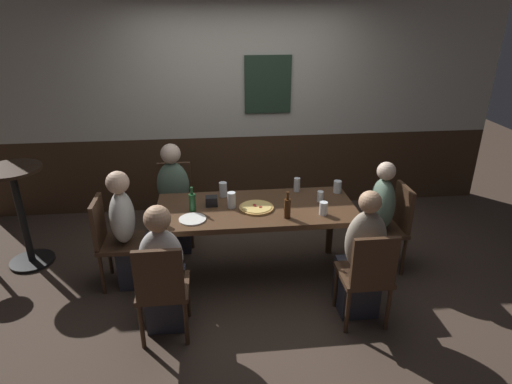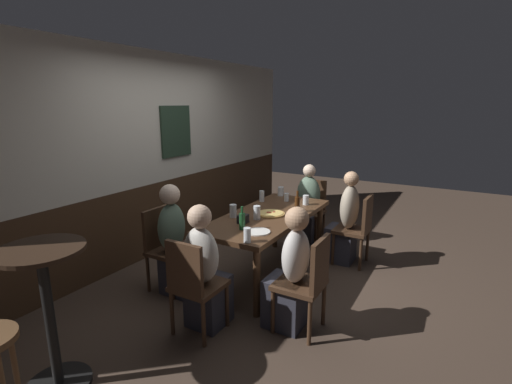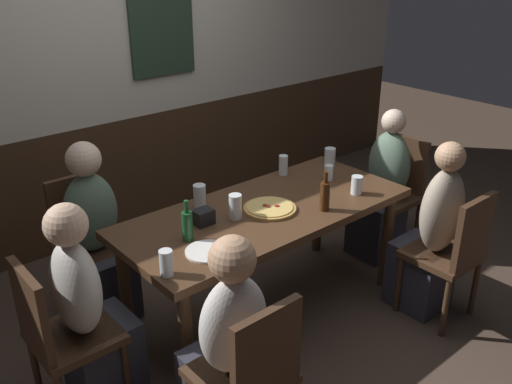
# 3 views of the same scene
# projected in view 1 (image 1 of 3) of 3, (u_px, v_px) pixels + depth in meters

# --- Properties ---
(ground_plane) EXTENTS (12.00, 12.00, 0.00)m
(ground_plane) POSITION_uv_depth(u_px,v_px,m) (256.00, 274.00, 4.35)
(ground_plane) COLOR #423328
(wall_back) EXTENTS (6.40, 0.13, 2.60)m
(wall_back) POSITION_uv_depth(u_px,v_px,m) (242.00, 108.00, 5.33)
(wall_back) COLOR #3D2819
(wall_back) RESTS_ON ground_plane
(dining_table) EXTENTS (1.85, 0.81, 0.74)m
(dining_table) POSITION_uv_depth(u_px,v_px,m) (256.00, 215.00, 4.09)
(dining_table) COLOR #472D1C
(dining_table) RESTS_ON ground_plane
(chair_left_near) EXTENTS (0.40, 0.40, 0.88)m
(chair_left_near) POSITION_uv_depth(u_px,v_px,m) (162.00, 286.00, 3.33)
(chair_left_near) COLOR #422B1C
(chair_left_near) RESTS_ON ground_plane
(chair_head_east) EXTENTS (0.40, 0.40, 0.88)m
(chair_head_east) POSITION_uv_depth(u_px,v_px,m) (391.00, 223.00, 4.28)
(chair_head_east) COLOR #422B1C
(chair_head_east) RESTS_ON ground_plane
(chair_right_near) EXTENTS (0.40, 0.40, 0.88)m
(chair_right_near) POSITION_uv_depth(u_px,v_px,m) (368.00, 273.00, 3.49)
(chair_right_near) COLOR #422B1C
(chair_right_near) RESTS_ON ground_plane
(chair_left_far) EXTENTS (0.40, 0.40, 0.88)m
(chair_left_far) POSITION_uv_depth(u_px,v_px,m) (175.00, 198.00, 4.82)
(chair_left_far) COLOR #422B1C
(chair_left_far) RESTS_ON ground_plane
(chair_head_west) EXTENTS (0.40, 0.40, 0.88)m
(chair_head_west) POSITION_uv_depth(u_px,v_px,m) (112.00, 237.00, 4.02)
(chair_head_west) COLOR #422B1C
(chair_head_west) RESTS_ON ground_plane
(person_left_near) EXTENTS (0.34, 0.37, 1.12)m
(person_left_near) POSITION_uv_depth(u_px,v_px,m) (164.00, 276.00, 3.48)
(person_left_near) COLOR #2D2D38
(person_left_near) RESTS_ON ground_plane
(person_head_east) EXTENTS (0.37, 0.34, 1.14)m
(person_head_east) POSITION_uv_depth(u_px,v_px,m) (375.00, 226.00, 4.28)
(person_head_east) COLOR #2D2D38
(person_head_east) RESTS_ON ground_plane
(person_right_near) EXTENTS (0.34, 0.37, 1.17)m
(person_right_near) POSITION_uv_depth(u_px,v_px,m) (361.00, 263.00, 3.64)
(person_right_near) COLOR #2D2D38
(person_right_near) RESTS_ON ground_plane
(person_left_far) EXTENTS (0.34, 0.37, 1.16)m
(person_left_far) POSITION_uv_depth(u_px,v_px,m) (174.00, 205.00, 4.67)
(person_left_far) COLOR #2D2D38
(person_left_far) RESTS_ON ground_plane
(person_head_west) EXTENTS (0.37, 0.34, 1.14)m
(person_head_west) POSITION_uv_depth(u_px,v_px,m) (130.00, 237.00, 4.04)
(person_head_west) COLOR #2D2D38
(person_head_west) RESTS_ON ground_plane
(pizza) EXTENTS (0.32, 0.32, 0.03)m
(pizza) POSITION_uv_depth(u_px,v_px,m) (256.00, 207.00, 4.02)
(pizza) COLOR tan
(pizza) RESTS_ON dining_table
(pint_glass_amber) EXTENTS (0.07, 0.07, 0.12)m
(pint_glass_amber) POSITION_uv_depth(u_px,v_px,m) (323.00, 209.00, 3.89)
(pint_glass_amber) COLOR silver
(pint_glass_amber) RESTS_ON dining_table
(tumbler_short) EXTENTS (0.07, 0.07, 0.13)m
(tumbler_short) POSITION_uv_depth(u_px,v_px,m) (159.00, 218.00, 3.72)
(tumbler_short) COLOR silver
(tumbler_short) RESTS_ON dining_table
(pint_glass_stout) EXTENTS (0.08, 0.08, 0.14)m
(pint_glass_stout) POSITION_uv_depth(u_px,v_px,m) (223.00, 190.00, 4.25)
(pint_glass_stout) COLOR silver
(pint_glass_stout) RESTS_ON dining_table
(highball_clear) EXTENTS (0.08, 0.08, 0.15)m
(highball_clear) POSITION_uv_depth(u_px,v_px,m) (232.00, 201.00, 4.02)
(highball_clear) COLOR silver
(highball_clear) RESTS_ON dining_table
(beer_glass_half) EXTENTS (0.06, 0.06, 0.10)m
(beer_glass_half) POSITION_uv_depth(u_px,v_px,m) (320.00, 197.00, 4.15)
(beer_glass_half) COLOR silver
(beer_glass_half) RESTS_ON dining_table
(tumbler_water) EXTENTS (0.06, 0.06, 0.14)m
(tumbler_water) POSITION_uv_depth(u_px,v_px,m) (297.00, 186.00, 4.37)
(tumbler_water) COLOR silver
(tumbler_water) RESTS_ON dining_table
(beer_glass_tall) EXTENTS (0.08, 0.08, 0.12)m
(beer_glass_tall) POSITION_uv_depth(u_px,v_px,m) (337.00, 187.00, 4.35)
(beer_glass_tall) COLOR silver
(beer_glass_tall) RESTS_ON dining_table
(beer_bottle_green) EXTENTS (0.06, 0.06, 0.24)m
(beer_bottle_green) POSITION_uv_depth(u_px,v_px,m) (192.00, 202.00, 3.94)
(beer_bottle_green) COLOR #194723
(beer_bottle_green) RESTS_ON dining_table
(beer_bottle_brown) EXTENTS (0.06, 0.06, 0.25)m
(beer_bottle_brown) POSITION_uv_depth(u_px,v_px,m) (287.00, 208.00, 3.81)
(beer_bottle_brown) COLOR #42230F
(beer_bottle_brown) RESTS_ON dining_table
(plate_white_large) EXTENTS (0.24, 0.24, 0.01)m
(plate_white_large) POSITION_uv_depth(u_px,v_px,m) (192.00, 219.00, 3.81)
(plate_white_large) COLOR white
(plate_white_large) RESTS_ON dining_table
(condiment_caddy) EXTENTS (0.11, 0.09, 0.09)m
(condiment_caddy) POSITION_uv_depth(u_px,v_px,m) (212.00, 201.00, 4.07)
(condiment_caddy) COLOR black
(condiment_caddy) RESTS_ON dining_table
(side_bar_table) EXTENTS (0.56, 0.56, 1.05)m
(side_bar_table) POSITION_uv_depth(u_px,v_px,m) (20.00, 209.00, 4.30)
(side_bar_table) COLOR black
(side_bar_table) RESTS_ON ground_plane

